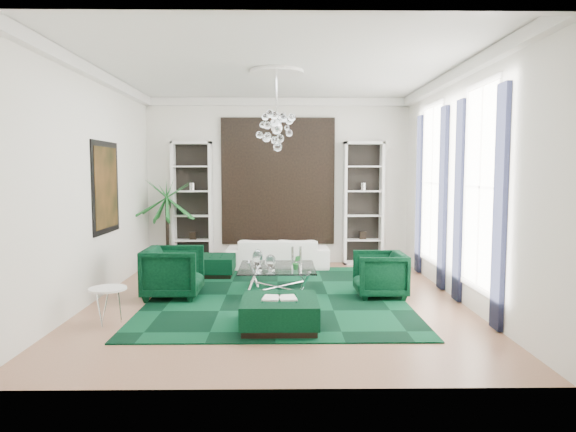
{
  "coord_description": "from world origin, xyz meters",
  "views": [
    {
      "loc": [
        0.07,
        -8.37,
        2.13
      ],
      "look_at": [
        0.19,
        0.5,
        1.36
      ],
      "focal_mm": 32.0,
      "sensor_mm": 36.0,
      "label": 1
    }
  ],
  "objects_px": {
    "ottoman_side": "(212,266)",
    "palm": "(167,211)",
    "sofa": "(278,253)",
    "ottoman_front": "(280,314)",
    "coffee_table": "(277,279)",
    "side_table": "(108,306)",
    "armchair_left": "(173,272)",
    "armchair_right": "(380,274)"
  },
  "relations": [
    {
      "from": "armchair_right",
      "to": "coffee_table",
      "type": "height_order",
      "value": "armchair_right"
    },
    {
      "from": "ottoman_side",
      "to": "palm",
      "type": "distance_m",
      "value": 1.8
    },
    {
      "from": "ottoman_front",
      "to": "side_table",
      "type": "height_order",
      "value": "side_table"
    },
    {
      "from": "sofa",
      "to": "armchair_left",
      "type": "bearing_deg",
      "value": 56.56
    },
    {
      "from": "palm",
      "to": "ottoman_front",
      "type": "bearing_deg",
      "value": -60.95
    },
    {
      "from": "sofa",
      "to": "coffee_table",
      "type": "relative_size",
      "value": 1.68
    },
    {
      "from": "armchair_left",
      "to": "palm",
      "type": "height_order",
      "value": "palm"
    },
    {
      "from": "coffee_table",
      "to": "ottoman_side",
      "type": "xyz_separation_m",
      "value": [
        -1.35,
        1.45,
        -0.02
      ]
    },
    {
      "from": "ottoman_side",
      "to": "coffee_table",
      "type": "bearing_deg",
      "value": -47.05
    },
    {
      "from": "armchair_left",
      "to": "ottoman_side",
      "type": "bearing_deg",
      "value": -12.53
    },
    {
      "from": "armchair_left",
      "to": "coffee_table",
      "type": "bearing_deg",
      "value": -78.69
    },
    {
      "from": "sofa",
      "to": "ottoman_side",
      "type": "height_order",
      "value": "sofa"
    },
    {
      "from": "side_table",
      "to": "ottoman_side",
      "type": "bearing_deg",
      "value": 73.14
    },
    {
      "from": "sofa",
      "to": "side_table",
      "type": "relative_size",
      "value": 4.29
    },
    {
      "from": "ottoman_front",
      "to": "palm",
      "type": "distance_m",
      "value": 5.26
    },
    {
      "from": "sofa",
      "to": "palm",
      "type": "height_order",
      "value": "palm"
    },
    {
      "from": "coffee_table",
      "to": "ottoman_side",
      "type": "distance_m",
      "value": 1.98
    },
    {
      "from": "coffee_table",
      "to": "palm",
      "type": "relative_size",
      "value": 0.52
    },
    {
      "from": "sofa",
      "to": "coffee_table",
      "type": "bearing_deg",
      "value": 90.0
    },
    {
      "from": "ottoman_front",
      "to": "sofa",
      "type": "bearing_deg",
      "value": 90.65
    },
    {
      "from": "armchair_right",
      "to": "ottoman_side",
      "type": "xyz_separation_m",
      "value": [
        -3.1,
        1.8,
        -0.18
      ]
    },
    {
      "from": "sofa",
      "to": "side_table",
      "type": "height_order",
      "value": "sofa"
    },
    {
      "from": "armchair_right",
      "to": "ottoman_front",
      "type": "height_order",
      "value": "armchair_right"
    },
    {
      "from": "palm",
      "to": "ottoman_side",
      "type": "bearing_deg",
      "value": -40.82
    },
    {
      "from": "coffee_table",
      "to": "ottoman_side",
      "type": "relative_size",
      "value": 1.44
    },
    {
      "from": "ottoman_front",
      "to": "side_table",
      "type": "xyz_separation_m",
      "value": [
        -2.4,
        0.25,
        0.04
      ]
    },
    {
      "from": "sofa",
      "to": "armchair_right",
      "type": "xyz_separation_m",
      "value": [
        1.75,
        -2.65,
        0.06
      ]
    },
    {
      "from": "ottoman_side",
      "to": "ottoman_front",
      "type": "xyz_separation_m",
      "value": [
        1.4,
        -3.55,
        0.0
      ]
    },
    {
      "from": "sofa",
      "to": "armchair_left",
      "type": "relative_size",
      "value": 2.34
    },
    {
      "from": "ottoman_side",
      "to": "side_table",
      "type": "height_order",
      "value": "side_table"
    },
    {
      "from": "ottoman_side",
      "to": "sofa",
      "type": "bearing_deg",
      "value": 32.2
    },
    {
      "from": "armchair_left",
      "to": "coffee_table",
      "type": "distance_m",
      "value": 1.8
    },
    {
      "from": "sofa",
      "to": "coffee_table",
      "type": "height_order",
      "value": "sofa"
    },
    {
      "from": "ottoman_front",
      "to": "ottoman_side",
      "type": "bearing_deg",
      "value": 111.52
    },
    {
      "from": "ottoman_side",
      "to": "ottoman_front",
      "type": "bearing_deg",
      "value": -68.48
    },
    {
      "from": "ottoman_side",
      "to": "side_table",
      "type": "relative_size",
      "value": 1.77
    },
    {
      "from": "armchair_left",
      "to": "armchair_right",
      "type": "bearing_deg",
      "value": -90.0
    },
    {
      "from": "armchair_left",
      "to": "ottoman_side",
      "type": "relative_size",
      "value": 1.03
    },
    {
      "from": "coffee_table",
      "to": "ottoman_front",
      "type": "bearing_deg",
      "value": -88.64
    },
    {
      "from": "palm",
      "to": "armchair_right",
      "type": "bearing_deg",
      "value": -33.22
    },
    {
      "from": "ottoman_side",
      "to": "palm",
      "type": "relative_size",
      "value": 0.36
    },
    {
      "from": "coffee_table",
      "to": "side_table",
      "type": "relative_size",
      "value": 2.55
    }
  ]
}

